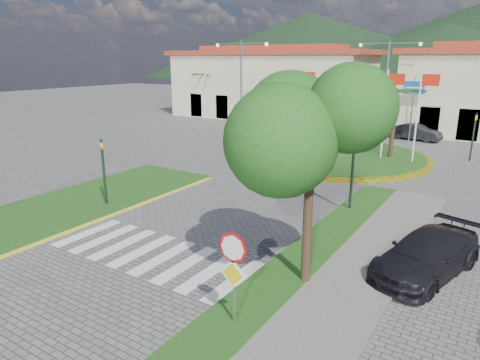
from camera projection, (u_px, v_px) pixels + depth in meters
The scene contains 22 objects.
ground at pixel (49, 306), 11.92m from camera, with size 160.00×160.00×0.00m, color #5F5C5A.
sidewalk_right at pixel (272, 339), 10.39m from camera, with size 4.00×28.00×0.15m, color gray.
verge_right at pixel (231, 323), 11.01m from camera, with size 1.60×28.00×0.18m, color #1D4814.
median_left at pixel (80, 203), 20.14m from camera, with size 5.00×14.00×0.18m, color #1D4814.
crosswalk at pixel (151, 253), 15.16m from camera, with size 8.00×3.00×0.01m, color silver.
roundabout_island at pixel (335, 155), 29.65m from camera, with size 12.70×12.70×6.00m.
stop_sign at pixel (233, 265), 10.47m from camera, with size 0.80×0.11×2.65m.
deciduous_tree at pixel (313, 115), 11.68m from camera, with size 3.60×3.60×6.80m.
traffic_light_left at pixel (103, 166), 19.35m from camera, with size 0.15×0.18×3.20m.
traffic_light_right at pixel (352, 170), 18.75m from camera, with size 0.15×0.18×3.20m.
traffic_light_far at pixel (474, 132), 28.24m from camera, with size 0.18×0.15×3.20m.
direction_sign_west at pixel (352, 96), 37.03m from camera, with size 1.60×0.14×5.20m.
direction_sign_east at pixel (413, 99), 34.42m from camera, with size 1.60×0.14×5.20m.
street_lamp_centre at pixel (386, 86), 34.42m from camera, with size 4.80×0.16×8.00m.
street_lamp_west at pixel (241, 86), 34.78m from camera, with size 4.80×0.16×8.00m.
building_left at pixel (270, 83), 48.86m from camera, with size 23.32×9.54×8.05m.
hill_far_west at pixel (309, 45), 150.71m from camera, with size 140.00×140.00×22.00m, color black.
hill_near_back at pixel (442, 53), 120.00m from camera, with size 110.00×110.00×16.00m, color black.
white_van at pixel (280, 117), 45.78m from camera, with size 1.96×4.24×1.18m, color silver.
car_dark_a at pixel (336, 122), 42.52m from camera, with size 1.24×3.07×1.05m, color black.
car_dark_b at pixel (416, 132), 35.98m from camera, with size 1.43×4.11×1.35m, color black.
car_side_right at pixel (427, 254), 13.53m from camera, with size 1.91×4.70×1.36m, color black.
Camera 1 is at (10.18, -5.93, 6.66)m, focal length 32.00 mm.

